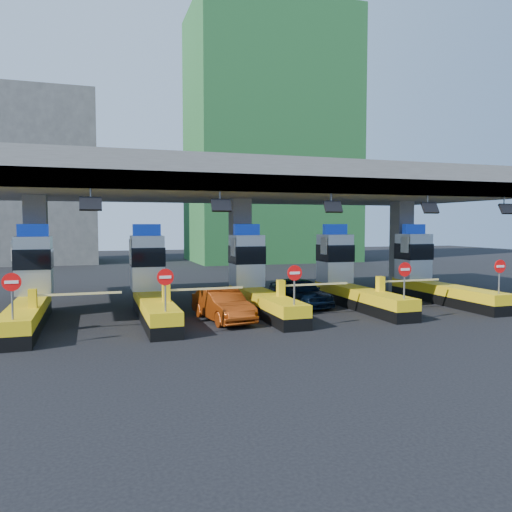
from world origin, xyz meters
name	(u,v)px	position (x,y,z in m)	size (l,w,h in m)	color
ground	(258,311)	(0.00, 0.00, 0.00)	(120.00, 120.00, 0.00)	black
toll_canopy	(241,187)	(0.00, 2.87, 6.13)	(28.00, 12.09, 7.00)	slate
toll_lane_far_left	(30,289)	(-10.00, 0.28, 1.40)	(4.43, 8.00, 4.16)	black
toll_lane_left	(151,285)	(-5.00, 0.28, 1.40)	(4.43, 8.00, 4.16)	black
toll_lane_center	(256,281)	(0.00, 0.28, 1.40)	(4.43, 8.00, 4.16)	black
toll_lane_right	(348,278)	(5.00, 0.28, 1.40)	(4.43, 8.00, 4.16)	black
toll_lane_far_right	(430,275)	(10.00, 0.28, 1.40)	(4.43, 8.00, 4.16)	black
bg_building_scaffold	(270,139)	(12.00, 32.00, 14.00)	(18.00, 12.00, 28.00)	#1E5926
bg_building_concrete	(28,179)	(-14.00, 36.00, 9.00)	(14.00, 10.00, 18.00)	#4C4C49
van	(300,292)	(2.46, 0.60, 0.73)	(1.71, 4.26, 1.45)	black
red_car	(223,305)	(-2.21, -1.97, 0.69)	(1.45, 4.17, 1.37)	#892F0A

